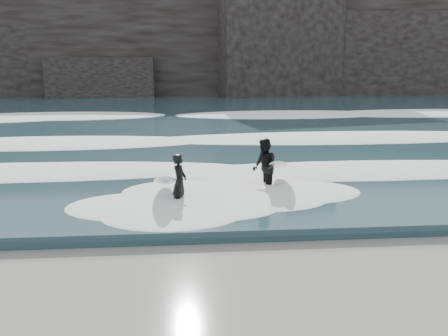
% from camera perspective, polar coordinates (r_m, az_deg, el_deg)
% --- Properties ---
extents(ground, '(120.00, 120.00, 0.00)m').
position_cam_1_polar(ground, '(8.63, -0.33, -16.02)').
color(ground, '#756551').
rests_on(ground, ground).
extents(sea, '(90.00, 52.00, 0.30)m').
position_cam_1_polar(sea, '(36.77, -4.10, 6.43)').
color(sea, '#213B44').
rests_on(sea, ground).
extents(headland, '(70.00, 9.00, 10.00)m').
position_cam_1_polar(headland, '(53.55, -4.53, 13.58)').
color(headland, black).
rests_on(headland, ground).
extents(foam_near, '(60.00, 3.20, 0.20)m').
position_cam_1_polar(foam_near, '(16.97, -2.85, -0.07)').
color(foam_near, white).
rests_on(foam_near, sea).
extents(foam_mid, '(60.00, 4.00, 0.24)m').
position_cam_1_polar(foam_mid, '(23.84, -3.52, 3.69)').
color(foam_mid, white).
rests_on(foam_mid, sea).
extents(foam_far, '(60.00, 4.80, 0.30)m').
position_cam_1_polar(foam_far, '(32.76, -3.97, 6.19)').
color(foam_far, white).
rests_on(foam_far, sea).
extents(surfer_left, '(0.98, 2.20, 1.54)m').
position_cam_1_polar(surfer_left, '(13.73, -5.67, -1.55)').
color(surfer_left, black).
rests_on(surfer_left, ground).
extents(surfer_right, '(1.27, 2.14, 1.73)m').
position_cam_1_polar(surfer_right, '(15.10, 4.83, 0.14)').
color(surfer_right, black).
rests_on(surfer_right, ground).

